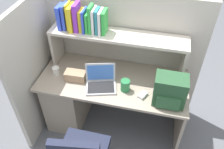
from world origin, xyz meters
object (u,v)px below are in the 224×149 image
computer_mouse (143,95)px  tissue_box (75,76)px  paper_cup (56,71)px  backpack (170,91)px  snack_canister (125,85)px  laptop (101,82)px

computer_mouse → tissue_box: tissue_box is taller
paper_cup → computer_mouse: bearing=-7.1°
backpack → tissue_box: size_ratio=1.41×
snack_canister → computer_mouse: bearing=-14.0°
paper_cup → snack_canister: bearing=-5.4°
backpack → paper_cup: 1.24m
backpack → tissue_box: backpack is taller
computer_mouse → paper_cup: bearing=-160.7°
paper_cup → snack_canister: snack_canister is taller
laptop → paper_cup: 0.53m
computer_mouse → tissue_box: 0.74m
paper_cup → snack_canister: (0.79, -0.07, 0.02)m
backpack → paper_cup: backpack is taller
backpack → snack_canister: size_ratio=2.45×
computer_mouse → paper_cup: (-0.98, 0.12, 0.03)m
laptop → paper_cup: laptop is taller
backpack → computer_mouse: (-0.25, 0.02, -0.13)m
backpack → paper_cup: (-1.23, 0.14, -0.11)m
computer_mouse → snack_canister: size_ratio=0.82×
paper_cup → tissue_box: 0.24m
paper_cup → laptop: bearing=-7.2°
backpack → snack_canister: bearing=171.7°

